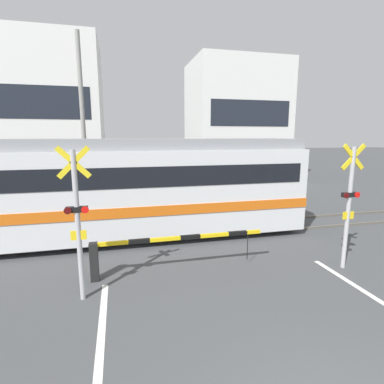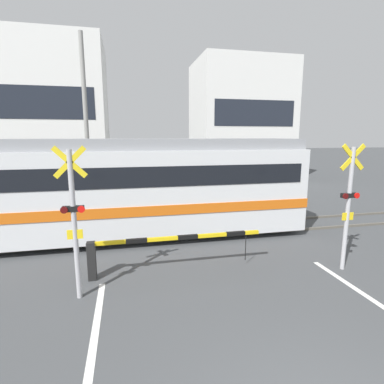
% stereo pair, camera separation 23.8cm
% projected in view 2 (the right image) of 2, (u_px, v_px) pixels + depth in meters
% --- Properties ---
extents(rail_track_near, '(50.00, 0.10, 0.08)m').
position_uv_depth(rail_track_near, '(194.00, 237.00, 10.52)').
color(rail_track_near, '#5B564C').
rests_on(rail_track_near, ground_plane).
extents(rail_track_far, '(50.00, 0.10, 0.08)m').
position_uv_depth(rail_track_far, '(186.00, 226.00, 11.90)').
color(rail_track_far, '#5B564C').
rests_on(rail_track_far, ground_plane).
extents(commuter_train, '(16.08, 2.72, 3.46)m').
position_uv_depth(commuter_train, '(70.00, 188.00, 10.01)').
color(commuter_train, silver).
rests_on(commuter_train, ground_plane).
extents(crossing_barrier_near, '(4.53, 0.20, 0.98)m').
position_uv_depth(crossing_barrier_near, '(145.00, 247.00, 7.67)').
color(crossing_barrier_near, black).
rests_on(crossing_barrier_near, ground_plane).
extents(crossing_barrier_far, '(4.53, 0.20, 0.98)m').
position_uv_depth(crossing_barrier_far, '(213.00, 194.00, 14.62)').
color(crossing_barrier_far, black).
rests_on(crossing_barrier_far, ground_plane).
extents(crossing_signal_left, '(0.68, 0.15, 3.36)m').
position_uv_depth(crossing_signal_left, '(74.00, 217.00, 6.34)').
color(crossing_signal_left, '#B2B2B7').
rests_on(crossing_signal_left, ground_plane).
extents(crossing_signal_right, '(0.68, 0.15, 3.36)m').
position_uv_depth(crossing_signal_right, '(349.00, 202.00, 7.78)').
color(crossing_signal_right, '#B2B2B7').
rests_on(crossing_signal_right, ground_plane).
extents(pedestrian, '(0.38, 0.22, 1.61)m').
position_uv_depth(pedestrian, '(157.00, 185.00, 16.22)').
color(pedestrian, '#23232D').
rests_on(pedestrian, ground_plane).
extents(building_left_of_street, '(6.94, 6.07, 10.28)m').
position_uv_depth(building_left_of_street, '(58.00, 114.00, 22.01)').
color(building_left_of_street, white).
rests_on(building_left_of_street, ground_plane).
extents(building_right_of_street, '(7.47, 6.07, 9.52)m').
position_uv_depth(building_right_of_street, '(240.00, 122.00, 25.12)').
color(building_right_of_street, white).
rests_on(building_right_of_street, ground_plane).
extents(utility_pole_streetside, '(0.22, 0.22, 8.52)m').
position_uv_depth(utility_pole_streetside, '(86.00, 122.00, 15.10)').
color(utility_pole_streetside, gray).
rests_on(utility_pole_streetside, ground_plane).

